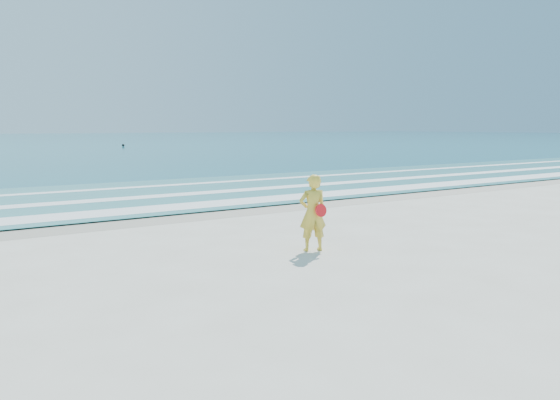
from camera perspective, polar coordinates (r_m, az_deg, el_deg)
ground at (r=8.82m, az=12.75°, el=-9.55°), size 400.00×400.00×0.00m
wet_sand at (r=16.24m, az=-10.59°, el=-1.58°), size 400.00×2.40×0.00m
shallow at (r=20.90m, az=-15.85°, el=0.43°), size 400.00×10.00×0.01m
foam_near at (r=17.43m, az=-12.24°, el=-0.83°), size 400.00×1.40×0.01m
foam_mid at (r=20.15m, az=-15.18°, el=0.21°), size 400.00×0.90×0.01m
foam_far at (r=23.29m, az=-17.68°, el=1.10°), size 400.00×0.60×0.01m
buoy at (r=71.87m, az=-16.07°, el=5.52°), size 0.34×0.34×0.34m
woman at (r=11.35m, az=3.44°, el=-1.35°), size 0.67×0.54×1.61m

